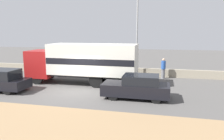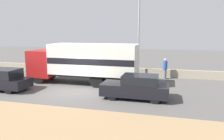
# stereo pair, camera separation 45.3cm
# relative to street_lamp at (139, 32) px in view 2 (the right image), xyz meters

# --- Properties ---
(ground_plane) EXTENTS (80.00, 80.00, 0.00)m
(ground_plane) POSITION_rel_street_lamp_xyz_m (-3.47, -6.08, -4.26)
(ground_plane) COLOR #514F4C
(dirt_shoulder_foreground) EXTENTS (60.00, 5.40, 0.04)m
(dirt_shoulder_foreground) POSITION_rel_street_lamp_xyz_m (-3.47, -12.12, -4.24)
(dirt_shoulder_foreground) COLOR #937551
(dirt_shoulder_foreground) RESTS_ON ground_plane
(stone_wall_backdrop) EXTENTS (60.00, 0.35, 0.76)m
(stone_wall_backdrop) POSITION_rel_street_lamp_xyz_m (-3.47, 0.68, -3.88)
(stone_wall_backdrop) COLOR gray
(stone_wall_backdrop) RESTS_ON ground_plane
(street_lamp) EXTENTS (0.56, 0.28, 7.40)m
(street_lamp) POSITION_rel_street_lamp_xyz_m (0.00, 0.00, 0.00)
(street_lamp) COLOR gray
(street_lamp) RESTS_ON ground_plane
(box_truck) EXTENTS (9.05, 2.58, 3.28)m
(box_truck) POSITION_rel_street_lamp_xyz_m (-3.82, -3.63, -2.36)
(box_truck) COLOR maroon
(box_truck) RESTS_ON ground_plane
(car_hatchback) EXTENTS (4.26, 1.76, 1.54)m
(car_hatchback) POSITION_rel_street_lamp_xyz_m (0.83, -6.68, -3.50)
(car_hatchback) COLOR black
(car_hatchback) RESTS_ON ground_plane
(car_sedan_second) EXTENTS (4.55, 1.77, 1.59)m
(car_sedan_second) POSITION_rel_street_lamp_xyz_m (-9.13, -7.10, -3.48)
(car_sedan_second) COLOR black
(car_sedan_second) RESTS_ON ground_plane
(pedestrian) EXTENTS (0.41, 0.41, 1.86)m
(pedestrian) POSITION_rel_street_lamp_xyz_m (2.47, -0.07, -3.29)
(pedestrian) COLOR slate
(pedestrian) RESTS_ON ground_plane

